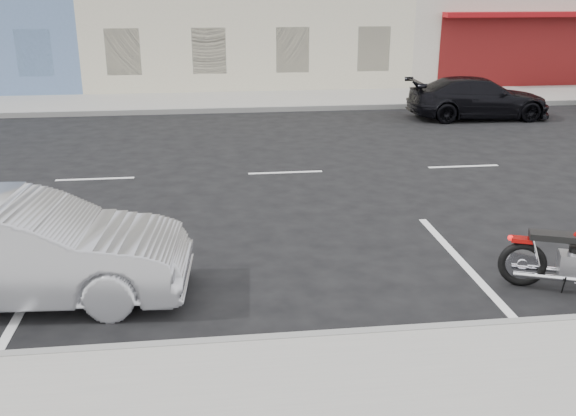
# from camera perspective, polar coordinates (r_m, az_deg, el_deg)

# --- Properties ---
(ground) EXTENTS (120.00, 120.00, 0.00)m
(ground) POSITION_cam_1_polar(r_m,az_deg,el_deg) (14.21, 7.81, 3.41)
(ground) COLOR black
(ground) RESTS_ON ground
(sidewalk_far) EXTENTS (80.00, 3.40, 0.15)m
(sidewalk_far) POSITION_cam_1_polar(r_m,az_deg,el_deg) (22.27, -10.75, 9.20)
(sidewalk_far) COLOR gray
(sidewalk_far) RESTS_ON ground
(curb_near) EXTENTS (80.00, 0.12, 0.16)m
(curb_near) POSITION_cam_1_polar(r_m,az_deg,el_deg) (7.39, -17.53, -12.29)
(curb_near) COLOR gray
(curb_near) RESTS_ON ground
(curb_far) EXTENTS (80.00, 0.12, 0.16)m
(curb_far) POSITION_cam_1_polar(r_m,az_deg,el_deg) (20.60, -11.01, 8.40)
(curb_far) COLOR gray
(curb_far) RESTS_ON ground
(sedan_silver) EXTENTS (4.23, 1.72, 1.37)m
(sedan_silver) POSITION_cam_1_polar(r_m,az_deg,el_deg) (8.73, -22.60, -3.47)
(sedan_silver) COLOR #A3A4AB
(sedan_silver) RESTS_ON ground
(car_far) EXTENTS (4.28, 1.86, 1.23)m
(car_far) POSITION_cam_1_polar(r_m,az_deg,el_deg) (20.36, 16.56, 9.37)
(car_far) COLOR black
(car_far) RESTS_ON ground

